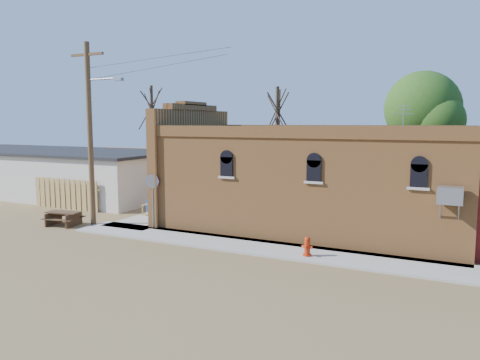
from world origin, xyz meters
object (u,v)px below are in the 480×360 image
at_px(fire_hydrant, 307,246).
at_px(picnic_table, 64,216).
at_px(utility_pole, 91,130).
at_px(stop_sign, 153,187).
at_px(trash_barrel, 150,206).
at_px(brick_bar, 308,180).

bearing_deg(fire_hydrant, picnic_table, -164.18).
distance_m(utility_pole, fire_hydrant, 12.22).
distance_m(stop_sign, trash_barrel, 4.09).
bearing_deg(trash_barrel, brick_bar, 5.01).
bearing_deg(fire_hydrant, brick_bar, 123.79).
relative_size(trash_barrel, picnic_table, 0.40).
bearing_deg(fire_hydrant, trash_barrel, 174.07).
distance_m(brick_bar, utility_pole, 10.96).
bearing_deg(utility_pole, fire_hydrant, -3.70).
relative_size(brick_bar, utility_pole, 1.82).
relative_size(brick_bar, picnic_table, 8.80).
xyz_separation_m(stop_sign, picnic_table, (-4.56, -1.30, -1.63)).
bearing_deg(trash_barrel, utility_pole, -103.53).
xyz_separation_m(utility_pole, picnic_table, (-1.36, -0.70, -4.32)).
relative_size(stop_sign, picnic_table, 1.40).
distance_m(utility_pole, picnic_table, 4.58).
xyz_separation_m(utility_pole, fire_hydrant, (11.40, -0.74, -4.32)).
bearing_deg(stop_sign, utility_pole, -164.50).
distance_m(stop_sign, picnic_table, 5.01).
height_order(brick_bar, utility_pole, utility_pole).
height_order(brick_bar, trash_barrel, brick_bar).
xyz_separation_m(brick_bar, picnic_table, (-11.14, -4.99, -1.88)).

